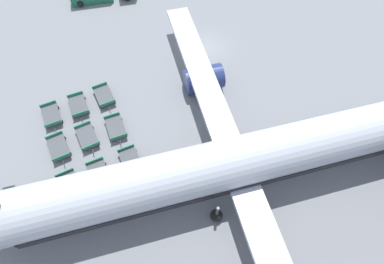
{
  "coord_description": "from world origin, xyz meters",
  "views": [
    {
      "loc": [
        25.79,
        -11.22,
        25.35
      ],
      "look_at": [
        12.15,
        -6.27,
        2.29
      ],
      "focal_mm": 28.0,
      "sensor_mm": 36.0,
      "label": 1
    }
  ],
  "objects_px": {
    "airplane": "(250,159)",
    "baggage_dolly_row_near_col_a": "(51,115)",
    "baggage_dolly_row_mid_b_col_c": "(131,161)",
    "baggage_dolly_row_near_col_b": "(58,147)",
    "baggage_dolly_row_mid_a_col_b": "(87,137)",
    "baggage_dolly_row_mid_a_col_a": "(78,105)",
    "baggage_dolly_row_mid_a_col_c": "(99,175)",
    "baggage_dolly_row_near_col_c": "(69,187)",
    "baggage_dolly_row_mid_b_col_a": "(104,96)",
    "baggage_dolly_row_mid_b_col_b": "(116,127)"
  },
  "relations": [
    {
      "from": "baggage_dolly_row_near_col_a",
      "to": "baggage_dolly_row_mid_b_col_a",
      "type": "xyz_separation_m",
      "value": [
        -0.68,
        5.55,
        0.0
      ]
    },
    {
      "from": "baggage_dolly_row_near_col_c",
      "to": "baggage_dolly_row_mid_b_col_c",
      "type": "relative_size",
      "value": 1.01
    },
    {
      "from": "baggage_dolly_row_mid_b_col_a",
      "to": "baggage_dolly_row_mid_a_col_b",
      "type": "bearing_deg",
      "value": -29.51
    },
    {
      "from": "baggage_dolly_row_near_col_a",
      "to": "baggage_dolly_row_near_col_b",
      "type": "distance_m",
      "value": 4.08
    },
    {
      "from": "airplane",
      "to": "baggage_dolly_row_mid_b_col_a",
      "type": "xyz_separation_m",
      "value": [
        -13.28,
        -10.23,
        -2.81
      ]
    },
    {
      "from": "baggage_dolly_row_mid_a_col_b",
      "to": "baggage_dolly_row_mid_a_col_a",
      "type": "bearing_deg",
      "value": -176.85
    },
    {
      "from": "baggage_dolly_row_near_col_c",
      "to": "baggage_dolly_row_mid_b_col_a",
      "type": "relative_size",
      "value": 1.0
    },
    {
      "from": "baggage_dolly_row_near_col_c",
      "to": "baggage_dolly_row_mid_a_col_b",
      "type": "relative_size",
      "value": 1.0
    },
    {
      "from": "baggage_dolly_row_mid_a_col_c",
      "to": "baggage_dolly_row_mid_b_col_b",
      "type": "distance_m",
      "value": 5.14
    },
    {
      "from": "baggage_dolly_row_near_col_b",
      "to": "baggage_dolly_row_near_col_c",
      "type": "distance_m",
      "value": 4.4
    },
    {
      "from": "airplane",
      "to": "baggage_dolly_row_mid_a_col_a",
      "type": "bearing_deg",
      "value": -134.84
    },
    {
      "from": "baggage_dolly_row_mid_a_col_b",
      "to": "baggage_dolly_row_mid_b_col_b",
      "type": "xyz_separation_m",
      "value": [
        -0.11,
        2.84,
        0.0
      ]
    },
    {
      "from": "baggage_dolly_row_mid_a_col_b",
      "to": "baggage_dolly_row_mid_a_col_c",
      "type": "xyz_separation_m",
      "value": [
        4.39,
        0.35,
        0.0
      ]
    },
    {
      "from": "baggage_dolly_row_near_col_c",
      "to": "baggage_dolly_row_mid_a_col_c",
      "type": "xyz_separation_m",
      "value": [
        -0.24,
        2.69,
        0.0
      ]
    },
    {
      "from": "baggage_dolly_row_near_col_b",
      "to": "baggage_dolly_row_mid_b_col_c",
      "type": "bearing_deg",
      "value": 58.24
    },
    {
      "from": "baggage_dolly_row_mid_b_col_c",
      "to": "baggage_dolly_row_near_col_a",
      "type": "bearing_deg",
      "value": -141.01
    },
    {
      "from": "baggage_dolly_row_near_col_a",
      "to": "baggage_dolly_row_mid_b_col_c",
      "type": "bearing_deg",
      "value": 38.99
    },
    {
      "from": "baggage_dolly_row_mid_a_col_c",
      "to": "baggage_dolly_row_mid_b_col_c",
      "type": "distance_m",
      "value": 3.03
    },
    {
      "from": "baggage_dolly_row_near_col_a",
      "to": "baggage_dolly_row_mid_a_col_b",
      "type": "bearing_deg",
      "value": 38.19
    },
    {
      "from": "baggage_dolly_row_mid_b_col_a",
      "to": "baggage_dolly_row_mid_b_col_b",
      "type": "bearing_deg",
      "value": 3.8
    },
    {
      "from": "baggage_dolly_row_near_col_a",
      "to": "baggage_dolly_row_mid_a_col_c",
      "type": "bearing_deg",
      "value": 22.22
    },
    {
      "from": "baggage_dolly_row_mid_a_col_c",
      "to": "baggage_dolly_row_mid_b_col_c",
      "type": "height_order",
      "value": "same"
    },
    {
      "from": "baggage_dolly_row_near_col_b",
      "to": "baggage_dolly_row_mid_a_col_b",
      "type": "distance_m",
      "value": 2.77
    },
    {
      "from": "baggage_dolly_row_near_col_a",
      "to": "baggage_dolly_row_near_col_c",
      "type": "relative_size",
      "value": 1.0
    },
    {
      "from": "baggage_dolly_row_mid_a_col_c",
      "to": "airplane",
      "type": "bearing_deg",
      "value": 70.53
    },
    {
      "from": "baggage_dolly_row_near_col_a",
      "to": "baggage_dolly_row_near_col_b",
      "type": "relative_size",
      "value": 0.99
    },
    {
      "from": "baggage_dolly_row_near_col_c",
      "to": "baggage_dolly_row_mid_a_col_a",
      "type": "distance_m",
      "value": 9.03
    },
    {
      "from": "baggage_dolly_row_mid_b_col_a",
      "to": "baggage_dolly_row_near_col_c",
      "type": "bearing_deg",
      "value": -28.16
    },
    {
      "from": "baggage_dolly_row_mid_a_col_a",
      "to": "baggage_dolly_row_mid_b_col_c",
      "type": "distance_m",
      "value": 8.95
    },
    {
      "from": "baggage_dolly_row_mid_a_col_a",
      "to": "baggage_dolly_row_mid_a_col_b",
      "type": "bearing_deg",
      "value": 3.15
    },
    {
      "from": "airplane",
      "to": "baggage_dolly_row_near_col_b",
      "type": "xyz_separation_m",
      "value": [
        -8.53,
        -15.54,
        -2.81
      ]
    },
    {
      "from": "airplane",
      "to": "baggage_dolly_row_mid_b_col_c",
      "type": "distance_m",
      "value": 10.91
    },
    {
      "from": "baggage_dolly_row_near_col_c",
      "to": "baggage_dolly_row_mid_b_col_c",
      "type": "bearing_deg",
      "value": 95.83
    },
    {
      "from": "baggage_dolly_row_near_col_c",
      "to": "baggage_dolly_row_mid_a_col_a",
      "type": "bearing_deg",
      "value": 166.48
    },
    {
      "from": "airplane",
      "to": "baggage_dolly_row_mid_b_col_c",
      "type": "relative_size",
      "value": 13.2
    },
    {
      "from": "baggage_dolly_row_mid_a_col_b",
      "to": "baggage_dolly_row_mid_b_col_c",
      "type": "bearing_deg",
      "value": 39.73
    },
    {
      "from": "airplane",
      "to": "baggage_dolly_row_near_col_a",
      "type": "distance_m",
      "value": 20.38
    },
    {
      "from": "baggage_dolly_row_mid_b_col_a",
      "to": "baggage_dolly_row_mid_b_col_b",
      "type": "relative_size",
      "value": 1.01
    },
    {
      "from": "airplane",
      "to": "baggage_dolly_row_near_col_a",
      "type": "relative_size",
      "value": 13.19
    },
    {
      "from": "baggage_dolly_row_near_col_c",
      "to": "baggage_dolly_row_mid_b_col_c",
      "type": "height_order",
      "value": "same"
    },
    {
      "from": "airplane",
      "to": "baggage_dolly_row_mid_a_col_a",
      "type": "distance_m",
      "value": 18.56
    },
    {
      "from": "baggage_dolly_row_mid_b_col_c",
      "to": "airplane",
      "type": "bearing_deg",
      "value": 63.3
    },
    {
      "from": "baggage_dolly_row_near_col_a",
      "to": "baggage_dolly_row_mid_b_col_a",
      "type": "distance_m",
      "value": 5.59
    },
    {
      "from": "baggage_dolly_row_mid_a_col_c",
      "to": "baggage_dolly_row_mid_b_col_a",
      "type": "relative_size",
      "value": 0.99
    },
    {
      "from": "airplane",
      "to": "baggage_dolly_row_mid_a_col_b",
      "type": "distance_m",
      "value": 15.76
    },
    {
      "from": "baggage_dolly_row_near_col_c",
      "to": "baggage_dolly_row_mid_a_col_c",
      "type": "relative_size",
      "value": 1.01
    },
    {
      "from": "airplane",
      "to": "baggage_dolly_row_near_col_b",
      "type": "height_order",
      "value": "airplane"
    },
    {
      "from": "baggage_dolly_row_mid_b_col_a",
      "to": "baggage_dolly_row_mid_b_col_c",
      "type": "relative_size",
      "value": 1.01
    },
    {
      "from": "baggage_dolly_row_near_col_a",
      "to": "baggage_dolly_row_mid_b_col_b",
      "type": "relative_size",
      "value": 1.01
    },
    {
      "from": "baggage_dolly_row_near_col_a",
      "to": "baggage_dolly_row_mid_a_col_c",
      "type": "distance_m",
      "value": 8.86
    }
  ]
}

